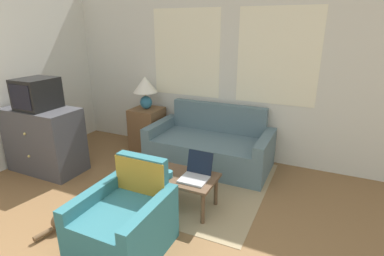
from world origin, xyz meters
name	(u,v)px	position (x,y,z in m)	size (l,w,h in m)	color
wall_back	(234,72)	(0.00, 3.57, 1.31)	(6.50, 0.06, 2.60)	silver
rug	(191,181)	(-0.19, 2.49, 0.00)	(1.90, 1.94, 0.01)	#9E8966
couch	(211,147)	(-0.17, 3.11, 0.26)	(1.74, 0.88, 0.85)	slate
armchair	(126,223)	(-0.20, 1.12, 0.26)	(0.71, 0.79, 0.80)	#2D6B75
tv_dresser	(45,140)	(-2.19, 1.96, 0.45)	(1.03, 0.56, 0.90)	#424247
television	(37,94)	(-2.19, 1.96, 1.10)	(0.43, 0.49, 0.41)	black
side_table	(147,129)	(-1.34, 3.23, 0.34)	(0.47, 0.47, 0.68)	brown
table_lamp	(145,88)	(-1.34, 3.23, 1.03)	(0.38, 0.38, 0.52)	teal
coffee_table	(170,177)	(-0.19, 1.93, 0.34)	(1.06, 0.48, 0.39)	brown
laptop	(196,173)	(0.12, 1.95, 0.45)	(0.29, 0.32, 0.26)	#B7B7BC
cup_navy	(169,174)	(-0.16, 1.84, 0.42)	(0.09, 0.09, 0.07)	teal
cup_yellow	(137,164)	(-0.59, 1.88, 0.44)	(0.08, 0.08, 0.10)	#191E4C
snack_bowl	(148,164)	(-0.50, 1.98, 0.42)	(0.15, 0.15, 0.07)	teal
book_red	(152,172)	(-0.36, 1.83, 0.41)	(0.19, 0.13, 0.04)	#2D2D33
cat_black	(69,216)	(-0.95, 1.15, 0.10)	(0.26, 0.61, 0.20)	brown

